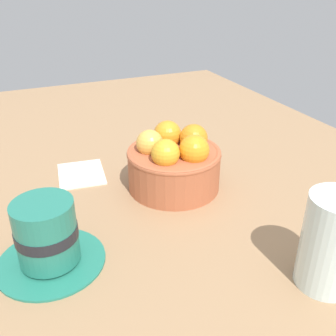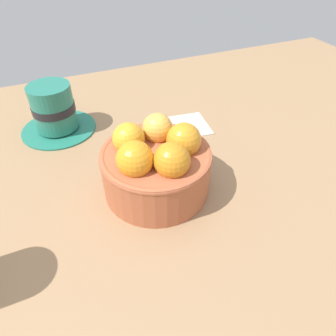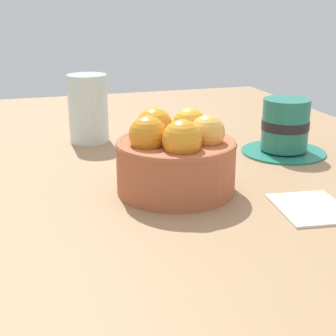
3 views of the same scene
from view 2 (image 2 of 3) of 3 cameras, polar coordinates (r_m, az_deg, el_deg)
ground_plane at (r=45.81cm, az=-2.04°, el=-5.89°), size 139.67×88.10×4.70cm
terracotta_bowl at (r=41.06cm, az=-2.22°, el=0.71°), size 14.95×14.95×10.09cm
coffee_cup at (r=57.68cm, az=-20.50°, el=9.96°), size 13.15×13.15×8.55cm
folded_napkin at (r=56.61cm, az=2.68°, el=7.85°), size 10.26×8.73×0.60cm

